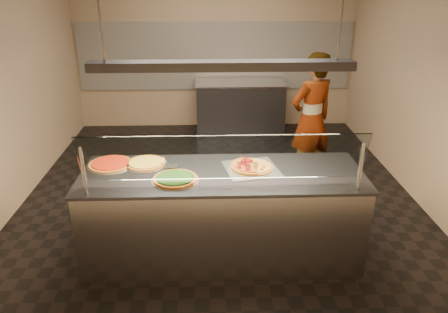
{
  "coord_description": "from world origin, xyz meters",
  "views": [
    {
      "loc": [
        -0.12,
        -4.93,
        2.69
      ],
      "look_at": [
        0.02,
        -0.98,
        1.02
      ],
      "focal_mm": 35.0,
      "sensor_mm": 36.0,
      "label": 1
    }
  ],
  "objects_px": {
    "half_pizza_sausage": "(261,166)",
    "pizza_spinach": "(175,179)",
    "pizza_cheese": "(146,163)",
    "perforated_tray": "(252,168)",
    "pizza_tomato": "(111,164)",
    "heat_lamp_housing": "(222,66)",
    "pizza_spatula": "(166,163)",
    "serving_counter": "(222,215)",
    "half_pizza_pepperoni": "(242,166)",
    "prep_table": "(240,108)",
    "sneeze_guard": "(223,158)",
    "worker": "(311,120)"
  },
  "relations": [
    {
      "from": "half_pizza_pepperoni",
      "to": "pizza_tomato",
      "type": "bearing_deg",
      "value": 173.82
    },
    {
      "from": "half_pizza_sausage",
      "to": "heat_lamp_housing",
      "type": "xyz_separation_m",
      "value": [
        -0.38,
        -0.08,
        0.99
      ]
    },
    {
      "from": "half_pizza_sausage",
      "to": "pizza_cheese",
      "type": "bearing_deg",
      "value": 172.38
    },
    {
      "from": "pizza_spinach",
      "to": "pizza_spatula",
      "type": "height_order",
      "value": "pizza_spatula"
    },
    {
      "from": "half_pizza_pepperoni",
      "to": "pizza_spatula",
      "type": "relative_size",
      "value": 1.88
    },
    {
      "from": "pizza_cheese",
      "to": "pizza_spatula",
      "type": "xyz_separation_m",
      "value": [
        0.21,
        -0.04,
        0.01
      ]
    },
    {
      "from": "prep_table",
      "to": "heat_lamp_housing",
      "type": "relative_size",
      "value": 0.68
    },
    {
      "from": "half_pizza_sausage",
      "to": "pizza_spinach",
      "type": "xyz_separation_m",
      "value": [
        -0.82,
        -0.22,
        -0.01
      ]
    },
    {
      "from": "half_pizza_pepperoni",
      "to": "half_pizza_sausage",
      "type": "bearing_deg",
      "value": -0.87
    },
    {
      "from": "half_pizza_sausage",
      "to": "pizza_spinach",
      "type": "bearing_deg",
      "value": -164.7
    },
    {
      "from": "half_pizza_pepperoni",
      "to": "prep_table",
      "type": "bearing_deg",
      "value": 86.22
    },
    {
      "from": "sneeze_guard",
      "to": "pizza_tomato",
      "type": "distance_m",
      "value": 1.27
    },
    {
      "from": "perforated_tray",
      "to": "pizza_spatula",
      "type": "height_order",
      "value": "pizza_spatula"
    },
    {
      "from": "serving_counter",
      "to": "pizza_cheese",
      "type": "relative_size",
      "value": 6.46
    },
    {
      "from": "pizza_spinach",
      "to": "pizza_tomato",
      "type": "xyz_separation_m",
      "value": [
        -0.66,
        0.37,
        -0.0
      ]
    },
    {
      "from": "pizza_tomato",
      "to": "worker",
      "type": "height_order",
      "value": "worker"
    },
    {
      "from": "pizza_tomato",
      "to": "heat_lamp_housing",
      "type": "distance_m",
      "value": 1.51
    },
    {
      "from": "prep_table",
      "to": "heat_lamp_housing",
      "type": "height_order",
      "value": "heat_lamp_housing"
    },
    {
      "from": "prep_table",
      "to": "sneeze_guard",
      "type": "bearing_deg",
      "value": -96.08
    },
    {
      "from": "half_pizza_pepperoni",
      "to": "pizza_cheese",
      "type": "bearing_deg",
      "value": 171.03
    },
    {
      "from": "pizza_spatula",
      "to": "pizza_spinach",
      "type": "bearing_deg",
      "value": -71.96
    },
    {
      "from": "pizza_cheese",
      "to": "pizza_tomato",
      "type": "distance_m",
      "value": 0.35
    },
    {
      "from": "prep_table",
      "to": "pizza_tomato",
      "type": "bearing_deg",
      "value": -113.66
    },
    {
      "from": "half_pizza_pepperoni",
      "to": "heat_lamp_housing",
      "type": "distance_m",
      "value": 1.01
    },
    {
      "from": "pizza_spinach",
      "to": "heat_lamp_housing",
      "type": "height_order",
      "value": "heat_lamp_housing"
    },
    {
      "from": "serving_counter",
      "to": "heat_lamp_housing",
      "type": "relative_size",
      "value": 1.17
    },
    {
      "from": "pizza_cheese",
      "to": "pizza_spatula",
      "type": "distance_m",
      "value": 0.21
    },
    {
      "from": "pizza_cheese",
      "to": "worker",
      "type": "height_order",
      "value": "worker"
    },
    {
      "from": "pizza_spinach",
      "to": "prep_table",
      "type": "bearing_deg",
      "value": 77.34
    },
    {
      "from": "serving_counter",
      "to": "half_pizza_sausage",
      "type": "bearing_deg",
      "value": 11.22
    },
    {
      "from": "half_pizza_pepperoni",
      "to": "heat_lamp_housing",
      "type": "xyz_separation_m",
      "value": [
        -0.19,
        -0.08,
        0.99
      ]
    },
    {
      "from": "pizza_cheese",
      "to": "half_pizza_pepperoni",
      "type": "bearing_deg",
      "value": -8.97
    },
    {
      "from": "serving_counter",
      "to": "worker",
      "type": "distance_m",
      "value": 2.14
    },
    {
      "from": "pizza_cheese",
      "to": "pizza_tomato",
      "type": "relative_size",
      "value": 0.93
    },
    {
      "from": "perforated_tray",
      "to": "pizza_cheese",
      "type": "bearing_deg",
      "value": 171.83
    },
    {
      "from": "pizza_spatula",
      "to": "heat_lamp_housing",
      "type": "bearing_deg",
      "value": -19.04
    },
    {
      "from": "pizza_tomato",
      "to": "pizza_spinach",
      "type": "bearing_deg",
      "value": -28.92
    },
    {
      "from": "perforated_tray",
      "to": "pizza_tomato",
      "type": "distance_m",
      "value": 1.4
    },
    {
      "from": "sneeze_guard",
      "to": "half_pizza_sausage",
      "type": "xyz_separation_m",
      "value": [
        0.38,
        0.42,
        -0.27
      ]
    },
    {
      "from": "sneeze_guard",
      "to": "pizza_spinach",
      "type": "xyz_separation_m",
      "value": [
        -0.44,
        0.2,
        -0.28
      ]
    },
    {
      "from": "half_pizza_sausage",
      "to": "perforated_tray",
      "type": "bearing_deg",
      "value": 178.47
    },
    {
      "from": "heat_lamp_housing",
      "to": "sneeze_guard",
      "type": "bearing_deg",
      "value": -90.0
    },
    {
      "from": "half_pizza_pepperoni",
      "to": "half_pizza_sausage",
      "type": "height_order",
      "value": "half_pizza_pepperoni"
    },
    {
      "from": "heat_lamp_housing",
      "to": "pizza_spatula",
      "type": "bearing_deg",
      "value": 160.96
    },
    {
      "from": "serving_counter",
      "to": "half_pizza_pepperoni",
      "type": "xyz_separation_m",
      "value": [
        0.19,
        0.08,
        0.5
      ]
    },
    {
      "from": "serving_counter",
      "to": "half_pizza_pepperoni",
      "type": "bearing_deg",
      "value": 22.45
    },
    {
      "from": "heat_lamp_housing",
      "to": "pizza_spinach",
      "type": "bearing_deg",
      "value": -161.23
    },
    {
      "from": "pizza_spinach",
      "to": "heat_lamp_housing",
      "type": "bearing_deg",
      "value": 18.77
    },
    {
      "from": "half_pizza_pepperoni",
      "to": "serving_counter",
      "type": "bearing_deg",
      "value": -157.55
    },
    {
      "from": "half_pizza_pepperoni",
      "to": "pizza_cheese",
      "type": "height_order",
      "value": "half_pizza_pepperoni"
    }
  ]
}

